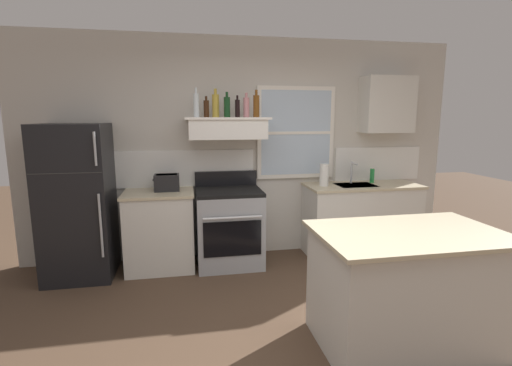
# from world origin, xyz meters

# --- Properties ---
(ground_plane) EXTENTS (16.00, 16.00, 0.00)m
(ground_plane) POSITION_xyz_m (0.00, 0.00, 0.00)
(ground_plane) COLOR #4C3828
(back_wall) EXTENTS (5.40, 0.11, 2.70)m
(back_wall) POSITION_xyz_m (0.03, 2.23, 1.35)
(back_wall) COLOR beige
(back_wall) RESTS_ON ground_plane
(refrigerator) EXTENTS (0.70, 0.72, 1.68)m
(refrigerator) POSITION_xyz_m (-1.90, 1.84, 0.84)
(refrigerator) COLOR black
(refrigerator) RESTS_ON ground_plane
(counter_left_of_stove) EXTENTS (0.79, 0.63, 0.91)m
(counter_left_of_stove) POSITION_xyz_m (-1.05, 1.90, 0.46)
(counter_left_of_stove) COLOR silver
(counter_left_of_stove) RESTS_ON ground_plane
(toaster) EXTENTS (0.30, 0.20, 0.19)m
(toaster) POSITION_xyz_m (-0.95, 1.94, 1.01)
(toaster) COLOR black
(toaster) RESTS_ON counter_left_of_stove
(stove_range) EXTENTS (0.76, 0.69, 1.09)m
(stove_range) POSITION_xyz_m (-0.25, 1.86, 0.46)
(stove_range) COLOR #9EA0A5
(stove_range) RESTS_ON ground_plane
(range_hood_shelf) EXTENTS (0.96, 0.52, 0.24)m
(range_hood_shelf) POSITION_xyz_m (-0.25, 1.96, 1.62)
(range_hood_shelf) COLOR white
(bottle_clear_tall) EXTENTS (0.06, 0.06, 0.33)m
(bottle_clear_tall) POSITION_xyz_m (-0.59, 1.94, 1.88)
(bottle_clear_tall) COLOR silver
(bottle_clear_tall) RESTS_ON range_hood_shelf
(bottle_brown_stout) EXTENTS (0.06, 0.06, 0.24)m
(bottle_brown_stout) POSITION_xyz_m (-0.48, 1.99, 1.85)
(bottle_brown_stout) COLOR #381E0F
(bottle_brown_stout) RESTS_ON range_hood_shelf
(bottle_champagne_gold_foil) EXTENTS (0.08, 0.08, 0.32)m
(bottle_champagne_gold_foil) POSITION_xyz_m (-0.37, 1.99, 1.88)
(bottle_champagne_gold_foil) COLOR #B29333
(bottle_champagne_gold_foil) RESTS_ON range_hood_shelf
(bottle_dark_green_wine) EXTENTS (0.07, 0.07, 0.28)m
(bottle_dark_green_wine) POSITION_xyz_m (-0.25, 1.93, 1.86)
(bottle_dark_green_wine) COLOR #143819
(bottle_dark_green_wine) RESTS_ON range_hood_shelf
(bottle_balsamic_dark) EXTENTS (0.06, 0.06, 0.25)m
(bottle_balsamic_dark) POSITION_xyz_m (-0.13, 1.95, 1.85)
(bottle_balsamic_dark) COLOR black
(bottle_balsamic_dark) RESTS_ON range_hood_shelf
(bottle_rose_pink) EXTENTS (0.07, 0.07, 0.28)m
(bottle_rose_pink) POSITION_xyz_m (-0.02, 1.94, 1.86)
(bottle_rose_pink) COLOR #C67F84
(bottle_rose_pink) RESTS_ON range_hood_shelf
(bottle_amber_wine) EXTENTS (0.07, 0.07, 0.31)m
(bottle_amber_wine) POSITION_xyz_m (0.09, 1.93, 1.88)
(bottle_amber_wine) COLOR brown
(bottle_amber_wine) RESTS_ON range_hood_shelf
(counter_right_with_sink) EXTENTS (1.43, 0.63, 0.91)m
(counter_right_with_sink) POSITION_xyz_m (1.45, 1.90, 0.46)
(counter_right_with_sink) COLOR silver
(counter_right_with_sink) RESTS_ON ground_plane
(sink_faucet) EXTENTS (0.03, 0.17, 0.28)m
(sink_faucet) POSITION_xyz_m (1.35, 2.00, 1.08)
(sink_faucet) COLOR silver
(sink_faucet) RESTS_ON counter_right_with_sink
(paper_towel_roll) EXTENTS (0.11, 0.11, 0.27)m
(paper_towel_roll) POSITION_xyz_m (0.94, 1.90, 1.04)
(paper_towel_roll) COLOR white
(paper_towel_roll) RESTS_ON counter_right_with_sink
(dish_soap_bottle) EXTENTS (0.06, 0.06, 0.18)m
(dish_soap_bottle) POSITION_xyz_m (1.63, 2.00, 1.00)
(dish_soap_bottle) COLOR #268C3F
(dish_soap_bottle) RESTS_ON counter_right_with_sink
(kitchen_island) EXTENTS (1.40, 0.90, 0.91)m
(kitchen_island) POSITION_xyz_m (0.90, 0.01, 0.46)
(kitchen_island) COLOR silver
(kitchen_island) RESTS_ON ground_plane
(upper_cabinet_right) EXTENTS (0.64, 0.32, 0.70)m
(upper_cabinet_right) POSITION_xyz_m (1.80, 2.04, 1.90)
(upper_cabinet_right) COLOR silver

